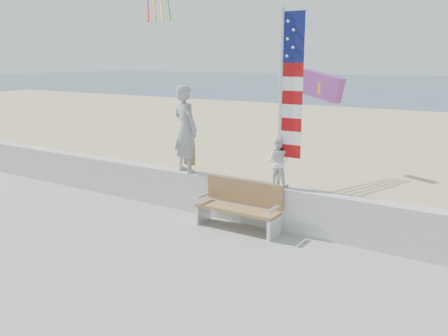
{
  "coord_description": "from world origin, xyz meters",
  "views": [
    {
      "loc": [
        5.55,
        -6.5,
        3.62
      ],
      "look_at": [
        0.2,
        1.8,
        1.35
      ],
      "focal_mm": 38.0,
      "sensor_mm": 36.0,
      "label": 1
    }
  ],
  "objects_px": {
    "adult": "(185,129)",
    "bench": "(240,205)",
    "child": "(278,161)",
    "flag": "(287,92)"
  },
  "relations": [
    {
      "from": "adult",
      "to": "bench",
      "type": "bearing_deg",
      "value": -177.46
    },
    {
      "from": "adult",
      "to": "child",
      "type": "bearing_deg",
      "value": -162.68
    },
    {
      "from": "adult",
      "to": "child",
      "type": "xyz_separation_m",
      "value": [
        2.35,
        0.0,
        -0.48
      ]
    },
    {
      "from": "bench",
      "to": "flag",
      "type": "relative_size",
      "value": 0.51
    },
    {
      "from": "adult",
      "to": "bench",
      "type": "distance_m",
      "value": 2.26
    },
    {
      "from": "adult",
      "to": "child",
      "type": "height_order",
      "value": "adult"
    },
    {
      "from": "bench",
      "to": "adult",
      "type": "bearing_deg",
      "value": 165.22
    },
    {
      "from": "bench",
      "to": "child",
      "type": "bearing_deg",
      "value": 35.92
    },
    {
      "from": "adult",
      "to": "bench",
      "type": "relative_size",
      "value": 1.1
    },
    {
      "from": "adult",
      "to": "bench",
      "type": "xyz_separation_m",
      "value": [
        1.72,
        -0.45,
        -1.39
      ]
    }
  ]
}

